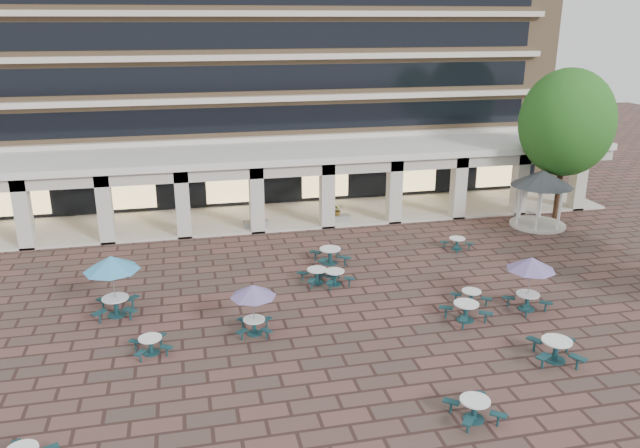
# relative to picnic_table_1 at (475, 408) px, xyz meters

# --- Properties ---
(ground) EXTENTS (120.00, 120.00, 0.00)m
(ground) POSITION_rel_picnic_table_1_xyz_m (-2.23, 7.26, -0.43)
(ground) COLOR brown
(ground) RESTS_ON ground
(apartment_building) EXTENTS (40.00, 15.50, 25.20)m
(apartment_building) POSITION_rel_picnic_table_1_xyz_m (-2.23, 32.73, 12.17)
(apartment_building) COLOR #937553
(apartment_building) RESTS_ON ground
(retail_arcade) EXTENTS (42.00, 6.60, 4.40)m
(retail_arcade) POSITION_rel_picnic_table_1_xyz_m (-2.23, 22.06, 2.57)
(retail_arcade) COLOR white
(retail_arcade) RESTS_ON ground
(picnic_table_1) EXTENTS (1.71, 1.71, 0.72)m
(picnic_table_1) POSITION_rel_picnic_table_1_xyz_m (0.00, 0.00, 0.00)
(picnic_table_1) COLOR #163D44
(picnic_table_1) RESTS_ON ground
(picnic_table_2) EXTENTS (2.19, 2.19, 0.83)m
(picnic_table_2) POSITION_rel_picnic_table_1_xyz_m (4.52, 2.65, 0.07)
(picnic_table_2) COLOR #163D44
(picnic_table_2) RESTS_ON ground
(picnic_table_3) EXTENTS (2.04, 2.04, 0.79)m
(picnic_table_3) POSITION_rel_picnic_table_1_xyz_m (2.69, 6.36, 0.04)
(picnic_table_3) COLOR #163D44
(picnic_table_3) RESTS_ON ground
(picnic_table_4) EXTENTS (2.32, 2.32, 2.68)m
(picnic_table_4) POSITION_rel_picnic_table_1_xyz_m (-11.56, 10.02, 1.85)
(picnic_table_4) COLOR #163D44
(picnic_table_4) RESTS_ON ground
(picnic_table_5) EXTENTS (1.70, 1.70, 0.66)m
(picnic_table_5) POSITION_rel_picnic_table_1_xyz_m (-10.04, 6.44, -0.04)
(picnic_table_5) COLOR #163D44
(picnic_table_5) RESTS_ON ground
(picnic_table_6) EXTENTS (1.83, 1.83, 2.12)m
(picnic_table_6) POSITION_rel_picnic_table_1_xyz_m (-6.05, 7.12, 1.37)
(picnic_table_6) COLOR #163D44
(picnic_table_6) RESTS_ON ground
(picnic_table_7) EXTENTS (1.64, 1.64, 0.64)m
(picnic_table_7) POSITION_rel_picnic_table_1_xyz_m (3.61, 7.75, -0.05)
(picnic_table_7) COLOR #163D44
(picnic_table_7) RESTS_ON ground
(picnic_table_9) EXTENTS (1.81, 1.81, 0.70)m
(picnic_table_9) POSITION_rel_picnic_table_1_xyz_m (-1.75, 11.15, -0.01)
(picnic_table_9) COLOR #163D44
(picnic_table_9) RESTS_ON ground
(picnic_table_10) EXTENTS (1.82, 1.82, 0.71)m
(picnic_table_10) POSITION_rel_picnic_table_1_xyz_m (-2.52, 11.51, -0.00)
(picnic_table_10) COLOR #163D44
(picnic_table_10) RESTS_ON ground
(picnic_table_11) EXTENTS (2.08, 2.08, 2.40)m
(picnic_table_11) POSITION_rel_picnic_table_1_xyz_m (5.74, 6.74, 1.61)
(picnic_table_11) COLOR #163D44
(picnic_table_11) RESTS_ON ground
(picnic_table_12) EXTENTS (1.96, 1.96, 0.82)m
(picnic_table_12) POSITION_rel_picnic_table_1_xyz_m (-1.33, 13.80, 0.06)
(picnic_table_12) COLOR #163D44
(picnic_table_12) RESTS_ON ground
(picnic_table_13) EXTENTS (1.74, 1.74, 0.65)m
(picnic_table_13) POSITION_rel_picnic_table_1_xyz_m (5.92, 14.31, -0.04)
(picnic_table_13) COLOR #163D44
(picnic_table_13) RESTS_ON ground
(gazebo) EXTENTS (3.69, 3.69, 3.43)m
(gazebo) POSITION_rel_picnic_table_1_xyz_m (12.43, 17.00, 2.16)
(gazebo) COLOR beige
(gazebo) RESTS_ON ground
(tree_east_c) EXTENTS (5.59, 5.59, 9.32)m
(tree_east_c) POSITION_rel_picnic_table_1_xyz_m (14.17, 17.85, 5.66)
(tree_east_c) COLOR #3F2719
(tree_east_c) RESTS_ON ground
(planter_left) EXTENTS (1.50, 0.61, 1.21)m
(planter_left) POSITION_rel_picnic_table_1_xyz_m (-4.36, 20.16, 0.04)
(planter_left) COLOR #969690
(planter_left) RESTS_ON ground
(planter_right) EXTENTS (1.50, 0.73, 1.23)m
(planter_right) POSITION_rel_picnic_table_1_xyz_m (0.66, 20.16, 0.05)
(planter_right) COLOR #969690
(planter_right) RESTS_ON ground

